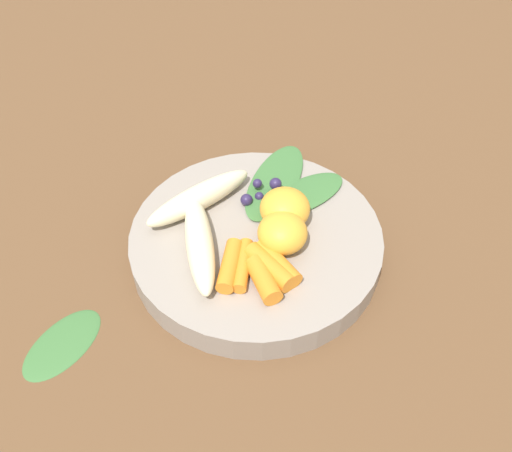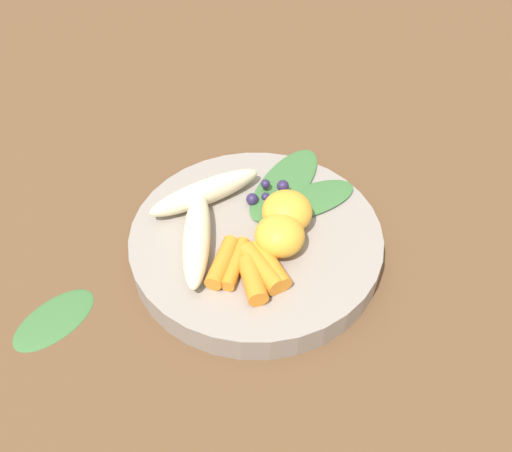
{
  "view_description": "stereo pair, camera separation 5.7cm",
  "coord_description": "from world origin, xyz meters",
  "views": [
    {
      "loc": [
        0.38,
        -0.09,
        0.46
      ],
      "look_at": [
        0.0,
        0.0,
        0.04
      ],
      "focal_mm": 38.36,
      "sensor_mm": 36.0,
      "label": 1
    },
    {
      "loc": [
        0.39,
        -0.04,
        0.46
      ],
      "look_at": [
        0.0,
        0.0,
        0.04
      ],
      "focal_mm": 38.36,
      "sensor_mm": 36.0,
      "label": 2
    }
  ],
  "objects": [
    {
      "name": "ground_plane",
      "position": [
        0.0,
        0.0,
        0.0
      ],
      "size": [
        2.4,
        2.4,
        0.0
      ],
      "primitive_type": "plane",
      "color": "brown"
    },
    {
      "name": "bowl",
      "position": [
        0.0,
        0.0,
        0.02
      ],
      "size": [
        0.27,
        0.27,
        0.03
      ],
      "primitive_type": "cylinder",
      "color": "gray",
      "rests_on": "ground_plane"
    },
    {
      "name": "banana_peeled_left",
      "position": [
        0.01,
        -0.06,
        0.04
      ],
      "size": [
        0.13,
        0.04,
        0.03
      ],
      "primitive_type": "ellipsoid",
      "rotation": [
        0.0,
        0.0,
        6.21
      ],
      "color": "beige",
      "rests_on": "bowl"
    },
    {
      "name": "banana_peeled_right",
      "position": [
        -0.05,
        -0.05,
        0.04
      ],
      "size": [
        0.08,
        0.13,
        0.03
      ],
      "primitive_type": "ellipsoid",
      "rotation": [
        0.0,
        0.0,
        5.15
      ],
      "color": "beige",
      "rests_on": "bowl"
    },
    {
      "name": "orange_segment_near",
      "position": [
        -0.01,
        0.03,
        0.05
      ],
      "size": [
        0.05,
        0.05,
        0.04
      ],
      "primitive_type": "ellipsoid",
      "color": "#F4A833",
      "rests_on": "bowl"
    },
    {
      "name": "orange_segment_far",
      "position": [
        0.02,
        0.02,
        0.05
      ],
      "size": [
        0.05,
        0.05,
        0.04
      ],
      "primitive_type": "ellipsoid",
      "color": "#F4A833",
      "rests_on": "bowl"
    },
    {
      "name": "carrot_front",
      "position": [
        0.04,
        -0.04,
        0.04
      ],
      "size": [
        0.06,
        0.04,
        0.02
      ],
      "primitive_type": "cylinder",
      "rotation": [
        0.0,
        1.57,
        5.9
      ],
      "color": "orange",
      "rests_on": "bowl"
    },
    {
      "name": "carrot_mid_left",
      "position": [
        0.05,
        -0.02,
        0.04
      ],
      "size": [
        0.06,
        0.03,
        0.01
      ],
      "primitive_type": "cylinder",
      "rotation": [
        0.0,
        1.57,
        5.94
      ],
      "color": "orange",
      "rests_on": "bowl"
    },
    {
      "name": "carrot_mid_right",
      "position": [
        0.07,
        -0.01,
        0.04
      ],
      "size": [
        0.05,
        0.03,
        0.02
      ],
      "primitive_type": "cylinder",
      "rotation": [
        0.0,
        1.57,
        6.42
      ],
      "color": "orange",
      "rests_on": "bowl"
    },
    {
      "name": "carrot_rear",
      "position": [
        0.06,
        0.0,
        0.04
      ],
      "size": [
        0.06,
        0.04,
        0.02
      ],
      "primitive_type": "cylinder",
      "rotation": [
        0.0,
        1.57,
        6.75
      ],
      "color": "orange",
      "rests_on": "bowl"
    },
    {
      "name": "carrot_small",
      "position": [
        0.05,
        0.01,
        0.04
      ],
      "size": [
        0.06,
        0.04,
        0.02
      ],
      "primitive_type": "cylinder",
      "rotation": [
        0.0,
        1.57,
        6.65
      ],
      "color": "orange",
      "rests_on": "bowl"
    },
    {
      "name": "blueberry_pile",
      "position": [
        -0.04,
        0.02,
        0.04
      ],
      "size": [
        0.05,
        0.05,
        0.02
      ],
      "color": "#2D234C",
      "rests_on": "bowl"
    },
    {
      "name": "kale_leaf_left",
      "position": [
        -0.04,
        0.07,
        0.03
      ],
      "size": [
        0.08,
        0.12,
        0.01
      ],
      "primitive_type": "ellipsoid",
      "rotation": [
        0.0,
        0.0,
        8.24
      ],
      "color": "#3D7038",
      "rests_on": "bowl"
    },
    {
      "name": "kale_leaf_right",
      "position": [
        -0.07,
        0.04,
        0.03
      ],
      "size": [
        0.14,
        0.12,
        0.01
      ],
      "primitive_type": "ellipsoid",
      "rotation": [
        0.0,
        0.0,
        8.83
      ],
      "color": "#3D7038",
      "rests_on": "bowl"
    },
    {
      "name": "kale_leaf_stray",
      "position": [
        0.07,
        -0.21,
        0.0
      ],
      "size": [
        0.1,
        0.1,
        0.01
      ],
      "primitive_type": "ellipsoid",
      "rotation": [
        0.0,
        0.0,
        5.47
      ],
      "color": "#3D7038",
      "rests_on": "ground_plane"
    }
  ]
}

